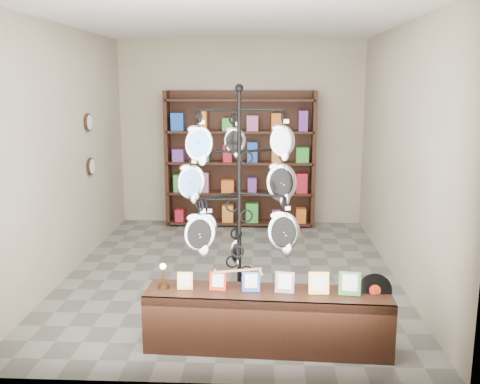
# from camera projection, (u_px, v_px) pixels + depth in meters

# --- Properties ---
(ground) EXTENTS (5.00, 5.00, 0.00)m
(ground) POSITION_uv_depth(u_px,v_px,m) (231.00, 273.00, 6.66)
(ground) COLOR slate
(ground) RESTS_ON ground
(room_envelope) EXTENTS (5.00, 5.00, 5.00)m
(room_envelope) POSITION_uv_depth(u_px,v_px,m) (231.00, 124.00, 6.28)
(room_envelope) COLOR #B6AC92
(room_envelope) RESTS_ON ground
(display_tree) EXTENTS (1.19, 1.12, 2.32)m
(display_tree) POSITION_uv_depth(u_px,v_px,m) (239.00, 194.00, 4.84)
(display_tree) COLOR black
(display_tree) RESTS_ON ground
(front_shelf) EXTENTS (2.17, 0.53, 0.76)m
(front_shelf) POSITION_uv_depth(u_px,v_px,m) (268.00, 320.00, 4.73)
(front_shelf) COLOR black
(front_shelf) RESTS_ON ground
(back_shelving) EXTENTS (2.42, 0.36, 2.20)m
(back_shelving) POSITION_uv_depth(u_px,v_px,m) (240.00, 164.00, 8.69)
(back_shelving) COLOR black
(back_shelving) RESTS_ON ground
(wall_clocks) EXTENTS (0.03, 0.24, 0.84)m
(wall_clocks) POSITION_uv_depth(u_px,v_px,m) (90.00, 145.00, 7.23)
(wall_clocks) COLOR black
(wall_clocks) RESTS_ON ground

